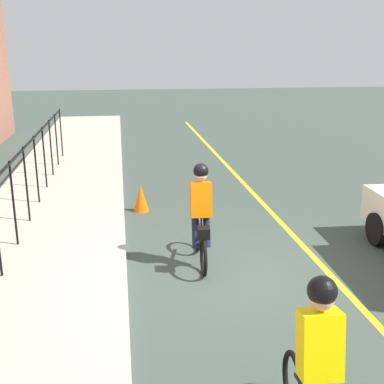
{
  "coord_description": "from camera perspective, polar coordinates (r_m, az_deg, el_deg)",
  "views": [
    {
      "loc": [
        -7.21,
        1.81,
        3.66
      ],
      "look_at": [
        1.77,
        0.48,
        1.0
      ],
      "focal_mm": 45.62,
      "sensor_mm": 36.0,
      "label": 1
    }
  ],
  "objects": [
    {
      "name": "ground_plane",
      "position": [
        8.29,
        5.17,
        -9.95
      ],
      "size": [
        80.0,
        80.0,
        0.0
      ],
      "primitive_type": "plane",
      "color": "#3B4840"
    },
    {
      "name": "traffic_cone_near",
      "position": [
        11.46,
        -6.0,
        -0.73
      ],
      "size": [
        0.36,
        0.36,
        0.63
      ],
      "primitive_type": "cone",
      "color": "#EC6105",
      "rests_on": "ground"
    },
    {
      "name": "iron_fence",
      "position": [
        8.78,
        -21.16,
        -0.55
      ],
      "size": [
        17.31,
        0.04,
        1.6
      ],
      "color": "black",
      "rests_on": "sidewalk"
    },
    {
      "name": "sidewalk",
      "position": [
        8.21,
        -19.0,
        -10.53
      ],
      "size": [
        40.0,
        3.2,
        0.15
      ],
      "primitive_type": "cube",
      "color": "#B1AA9C",
      "rests_on": "ground"
    },
    {
      "name": "lane_line_centre",
      "position": [
        8.78,
        15.51,
        -8.93
      ],
      "size": [
        36.0,
        0.12,
        0.01
      ],
      "primitive_type": "cube",
      "color": "yellow",
      "rests_on": "ground"
    },
    {
      "name": "cyclist_lead",
      "position": [
        8.41,
        1.04,
        -2.76
      ],
      "size": [
        1.71,
        0.38,
        1.83
      ],
      "rotation": [
        0.0,
        0.0,
        -0.05
      ],
      "color": "black",
      "rests_on": "ground"
    },
    {
      "name": "cyclist_follow",
      "position": [
        4.74,
        14.37,
        -19.71
      ],
      "size": [
        1.71,
        0.38,
        1.83
      ],
      "rotation": [
        0.0,
        0.0,
        -0.05
      ],
      "color": "black",
      "rests_on": "ground"
    }
  ]
}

